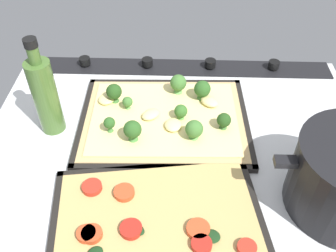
{
  "coord_description": "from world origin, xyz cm",
  "views": [
    {
      "loc": [
        0.46,
        52.0,
        56.2
      ],
      "look_at": [
        2.3,
        -2.19,
        4.94
      ],
      "focal_mm": 40.27,
      "sensor_mm": 36.0,
      "label": 1
    }
  ],
  "objects_px": {
    "oil_bottle": "(47,95)",
    "baking_tray_front": "(166,122)",
    "baking_tray_back": "(161,227)",
    "broccoli_pizza": "(167,116)",
    "veggie_pizza_back": "(159,225)"
  },
  "relations": [
    {
      "from": "oil_bottle",
      "to": "baking_tray_front",
      "type": "bearing_deg",
      "value": -174.59
    },
    {
      "from": "baking_tray_back",
      "to": "oil_bottle",
      "type": "relative_size",
      "value": 1.81
    },
    {
      "from": "broccoli_pizza",
      "to": "baking_tray_back",
      "type": "distance_m",
      "value": 0.26
    },
    {
      "from": "broccoli_pizza",
      "to": "veggie_pizza_back",
      "type": "xyz_separation_m",
      "value": [
        0.0,
        0.27,
        -0.01
      ]
    },
    {
      "from": "broccoli_pizza",
      "to": "baking_tray_back",
      "type": "height_order",
      "value": "broccoli_pizza"
    },
    {
      "from": "baking_tray_front",
      "to": "veggie_pizza_back",
      "type": "distance_m",
      "value": 0.26
    },
    {
      "from": "broccoli_pizza",
      "to": "oil_bottle",
      "type": "xyz_separation_m",
      "value": [
        0.24,
        0.02,
        0.07
      ]
    },
    {
      "from": "oil_bottle",
      "to": "veggie_pizza_back",
      "type": "bearing_deg",
      "value": 134.36
    },
    {
      "from": "broccoli_pizza",
      "to": "baking_tray_front",
      "type": "bearing_deg",
      "value": 57.12
    },
    {
      "from": "baking_tray_front",
      "to": "baking_tray_back",
      "type": "height_order",
      "value": "same"
    },
    {
      "from": "baking_tray_front",
      "to": "broccoli_pizza",
      "type": "bearing_deg",
      "value": -122.88
    },
    {
      "from": "baking_tray_front",
      "to": "broccoli_pizza",
      "type": "height_order",
      "value": "broccoli_pizza"
    },
    {
      "from": "baking_tray_back",
      "to": "broccoli_pizza",
      "type": "bearing_deg",
      "value": -90.16
    },
    {
      "from": "broccoli_pizza",
      "to": "veggie_pizza_back",
      "type": "relative_size",
      "value": 0.95
    },
    {
      "from": "broccoli_pizza",
      "to": "veggie_pizza_back",
      "type": "height_order",
      "value": "broccoli_pizza"
    }
  ]
}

